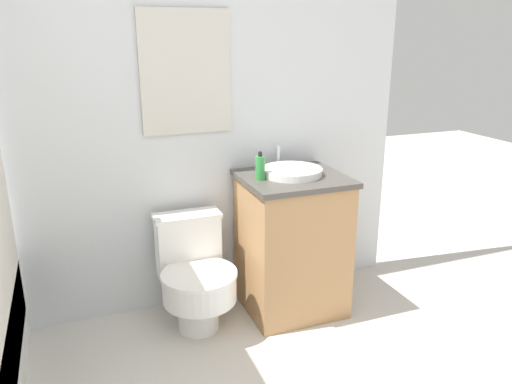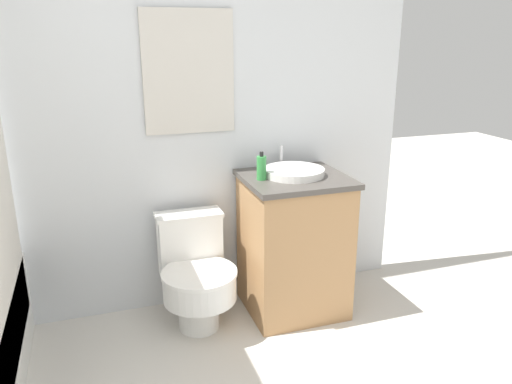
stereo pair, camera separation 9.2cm
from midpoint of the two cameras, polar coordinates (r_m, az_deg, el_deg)
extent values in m
cube|color=silver|center=(2.74, -15.11, 10.58)|extent=(3.41, 0.05, 2.50)
cube|color=beige|center=(2.75, -6.71, 13.42)|extent=(0.49, 0.02, 0.65)
cube|color=silver|center=(2.74, -6.69, 13.41)|extent=(0.46, 0.01, 0.62)
cylinder|color=white|center=(2.84, -5.60, -13.35)|extent=(0.22, 0.22, 0.20)
cylinder|color=white|center=(2.71, -5.46, -10.74)|extent=(0.39, 0.39, 0.14)
cylinder|color=white|center=(2.67, -5.51, -9.23)|extent=(0.40, 0.40, 0.02)
cube|color=white|center=(2.85, -6.65, -6.03)|extent=(0.35, 0.15, 0.35)
cube|color=white|center=(2.78, -6.78, -2.58)|extent=(0.37, 0.16, 0.02)
cube|color=#AD7F51|center=(2.89, 5.22, -6.25)|extent=(0.54, 0.50, 0.78)
cube|color=#4C4742|center=(2.76, 5.46, 1.49)|extent=(0.57, 0.53, 0.03)
cylinder|color=white|center=(2.76, 5.31, 2.29)|extent=(0.34, 0.34, 0.04)
cylinder|color=silver|center=(2.93, 3.81, 4.10)|extent=(0.02, 0.02, 0.13)
cylinder|color=green|center=(2.66, 1.62, 2.75)|extent=(0.05, 0.05, 0.13)
cylinder|color=black|center=(2.64, 1.64, 4.35)|extent=(0.02, 0.02, 0.02)
camera|label=1|loc=(0.05, -88.95, 0.33)|focal=35.00mm
camera|label=2|loc=(0.05, 91.05, -0.33)|focal=35.00mm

